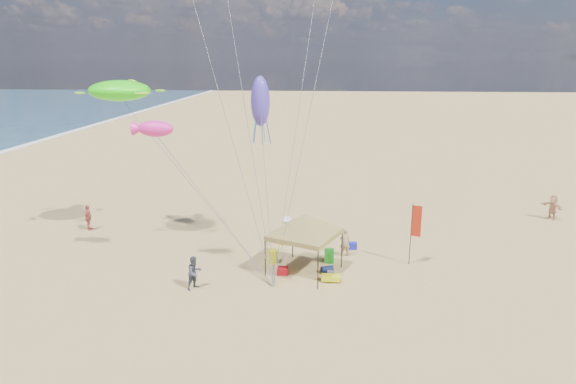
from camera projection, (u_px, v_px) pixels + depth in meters
name	position (u px, v px, depth m)	size (l,w,h in m)	color
ground	(283.00, 292.00, 23.04)	(280.00, 280.00, 0.00)	tan
canopy_tent	(305.00, 216.00, 24.44)	(5.27, 5.27, 3.57)	black
feather_flag	(415.00, 225.00, 25.53)	(0.49, 0.17, 3.30)	black
cooler_red	(283.00, 271.00, 24.88)	(0.54, 0.38, 0.38)	red
cooler_blue	(352.00, 246.00, 28.17)	(0.54, 0.38, 0.38)	#151BB0
bag_navy	(327.00, 269.00, 25.08)	(0.36, 0.36, 0.60)	#0E183F
bag_orange	(283.00, 240.00, 29.05)	(0.36, 0.36, 0.60)	orange
chair_green	(329.00, 256.00, 26.37)	(0.50, 0.50, 0.70)	#1B9920
chair_yellow	(272.00, 256.00, 26.27)	(0.50, 0.50, 0.70)	#F8F51B
crate_grey	(331.00, 274.00, 24.64)	(0.34, 0.30, 0.28)	slate
beach_cart	(331.00, 278.00, 24.09)	(0.90, 0.50, 0.24)	yellow
person_near_a	(345.00, 242.00, 27.03)	(0.58, 0.38, 1.60)	#A0855B
person_near_b	(195.00, 273.00, 23.20)	(0.79, 0.61, 1.62)	#3B4051
person_near_c	(287.00, 231.00, 28.56)	(1.14, 0.65, 1.76)	white
person_far_a	(88.00, 218.00, 31.11)	(0.96, 0.40, 1.64)	#B85547
person_far_c	(553.00, 207.00, 33.18)	(1.56, 0.50, 1.68)	tan
turtle_kite	(119.00, 91.00, 27.45)	(3.42, 2.74, 1.14)	#26FB0D
fish_kite	(156.00, 129.00, 23.82)	(1.75, 0.88, 0.78)	#EF269F
squid_kite	(260.00, 101.00, 26.87)	(1.04, 1.04, 2.70)	#4937B5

